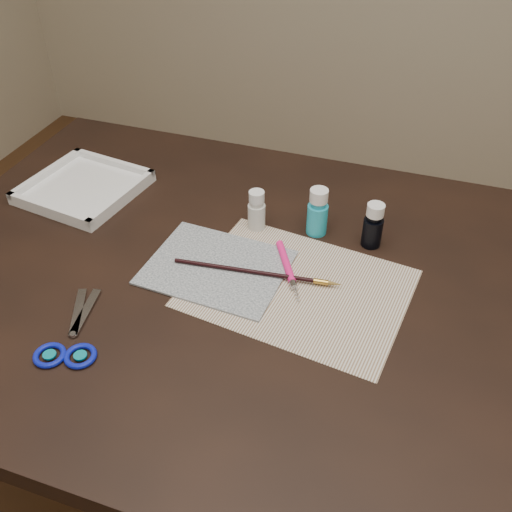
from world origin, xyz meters
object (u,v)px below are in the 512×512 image
(paper, at_px, (298,288))
(paint_bottle_navy, at_px, (373,225))
(scissors, at_px, (71,326))
(paint_bottle_cyan, at_px, (318,212))
(palette_tray, at_px, (84,187))
(canvas, at_px, (217,267))
(paint_bottle_white, at_px, (257,210))

(paper, relative_size, paint_bottle_navy, 4.06)
(paper, distance_m, scissors, 0.38)
(paint_bottle_cyan, relative_size, palette_tray, 0.44)
(canvas, bearing_deg, paint_bottle_white, 78.78)
(paint_bottle_navy, distance_m, scissors, 0.56)
(paint_bottle_navy, relative_size, palette_tray, 0.41)
(paint_bottle_cyan, relative_size, scissors, 0.50)
(paint_bottle_navy, bearing_deg, canvas, -147.35)
(canvas, relative_size, paint_bottle_white, 2.93)
(scissors, xyz_separation_m, palette_tray, (-0.20, 0.36, 0.01))
(scissors, bearing_deg, palette_tray, 5.06)
(scissors, bearing_deg, paint_bottle_cyan, -63.18)
(paint_bottle_white, bearing_deg, scissors, -118.55)
(canvas, xyz_separation_m, paint_bottle_cyan, (0.14, 0.16, 0.05))
(paint_bottle_white, relative_size, paint_bottle_cyan, 0.86)
(canvas, distance_m, palette_tray, 0.39)
(paper, xyz_separation_m, paint_bottle_cyan, (-0.01, 0.17, 0.05))
(paper, height_order, palette_tray, palette_tray)
(paint_bottle_cyan, distance_m, paint_bottle_navy, 0.11)
(canvas, distance_m, scissors, 0.27)
(paper, xyz_separation_m, paint_bottle_navy, (0.10, 0.16, 0.04))
(paint_bottle_navy, bearing_deg, scissors, -138.01)
(paint_bottle_navy, bearing_deg, palette_tray, -178.41)
(canvas, bearing_deg, paint_bottle_navy, 32.65)
(paper, bearing_deg, palette_tray, 164.20)
(paint_bottle_navy, xyz_separation_m, scissors, (-0.41, -0.37, -0.04))
(paint_bottle_white, xyz_separation_m, paint_bottle_cyan, (0.11, 0.02, 0.01))
(paint_bottle_white, xyz_separation_m, palette_tray, (-0.39, 0.00, -0.03))
(paint_bottle_cyan, xyz_separation_m, palette_tray, (-0.50, -0.02, -0.04))
(canvas, height_order, paint_bottle_white, paint_bottle_white)
(paper, bearing_deg, canvas, 178.90)
(paint_bottle_cyan, relative_size, paint_bottle_navy, 1.07)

